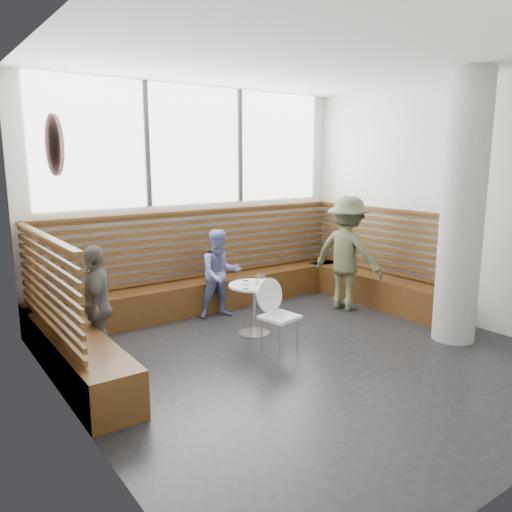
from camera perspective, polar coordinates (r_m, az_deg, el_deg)
room at (r=5.34m, az=6.25°, el=4.67°), size 5.00×5.00×3.20m
booth at (r=6.96m, az=-3.71°, el=-3.80°), size 5.00×2.50×1.44m
concrete_column at (r=6.38m, az=22.54°, el=4.91°), size 0.50×0.50×3.20m
wall_art at (r=4.48m, az=-22.08°, el=11.67°), size 0.03×0.50×0.50m
cafe_table at (r=6.27m, az=-0.22°, el=-4.89°), size 0.63×0.63×0.65m
cafe_chair at (r=5.78m, az=2.35°, el=-6.08°), size 0.40×0.39×0.84m
adult_man at (r=7.39m, az=10.39°, el=0.28°), size 0.86×1.19×1.66m
child_back at (r=6.95m, az=-4.11°, el=-2.04°), size 0.69×0.59×1.24m
child_left at (r=5.62m, az=-17.69°, el=-5.37°), size 0.57×0.82×1.30m
plate_near at (r=6.26m, az=-1.44°, el=-3.11°), size 0.18×0.18×0.01m
plate_far at (r=6.38m, az=-0.50°, el=-2.83°), size 0.18×0.18×0.01m
glass_left at (r=6.01m, az=-1.18°, el=-3.27°), size 0.06×0.06×0.10m
glass_mid at (r=6.18m, az=0.21°, el=-2.82°), size 0.07×0.07×0.11m
glass_right at (r=6.35m, az=0.69°, el=-2.47°), size 0.07×0.07×0.11m
menu_card at (r=6.11m, az=0.57°, el=-3.49°), size 0.24×0.19×0.00m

